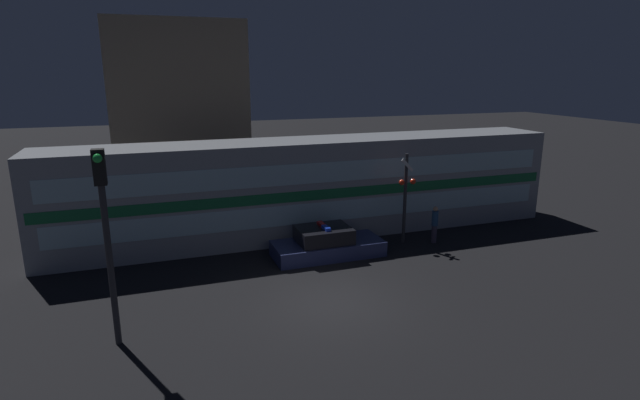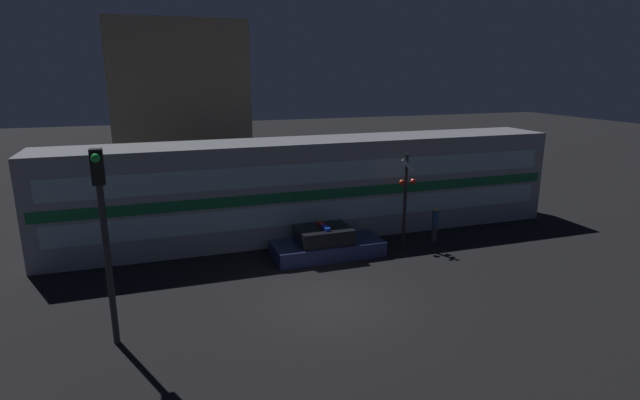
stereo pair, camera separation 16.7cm
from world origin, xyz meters
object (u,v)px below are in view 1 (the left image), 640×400
at_px(pedestrian, 435,224).
at_px(train, 313,187).
at_px(traffic_light_corner, 106,226).
at_px(police_car, 327,244).
at_px(crossing_signal_near, 406,194).

bearing_deg(pedestrian, train, 146.52).
height_order(pedestrian, traffic_light_corner, traffic_light_corner).
bearing_deg(police_car, traffic_light_corner, -150.38).
bearing_deg(traffic_light_corner, train, 42.35).
relative_size(train, police_car, 5.19).
distance_m(train, crossing_signal_near, 4.13).
xyz_separation_m(police_car, crossing_signal_near, (3.65, 0.36, 1.68)).
relative_size(pedestrian, traffic_light_corner, 0.30).
distance_m(police_car, crossing_signal_near, 4.04).
xyz_separation_m(train, crossing_signal_near, (3.23, -2.58, 0.03)).
height_order(police_car, traffic_light_corner, traffic_light_corner).
xyz_separation_m(train, pedestrian, (4.48, -2.96, -1.31)).
xyz_separation_m(crossing_signal_near, traffic_light_corner, (-11.24, -4.73, 1.18)).
bearing_deg(police_car, train, 81.44).
height_order(train, traffic_light_corner, traffic_light_corner).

